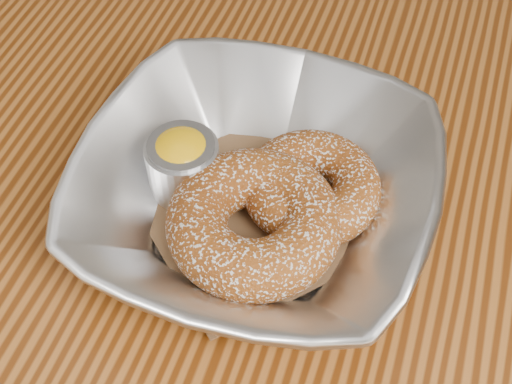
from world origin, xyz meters
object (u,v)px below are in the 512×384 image
(donut_back, at_px, (311,187))
(donut_front, at_px, (254,222))
(table, at_px, (261,343))
(ramekin, at_px, (183,163))
(serving_bowl, at_px, (256,193))

(donut_back, relative_size, donut_front, 0.83)
(table, relative_size, donut_back, 12.64)
(donut_back, distance_m, donut_front, 0.05)
(donut_front, bearing_deg, ramekin, 153.99)
(serving_bowl, bearing_deg, ramekin, 173.89)
(table, relative_size, donut_front, 10.43)
(donut_front, height_order, ramekin, ramekin)
(serving_bowl, height_order, donut_back, serving_bowl)
(donut_back, xyz_separation_m, donut_front, (-0.03, -0.04, 0.00))
(serving_bowl, height_order, donut_front, serving_bowl)
(donut_front, relative_size, ramekin, 2.27)
(table, xyz_separation_m, donut_front, (-0.01, 0.02, 0.13))
(serving_bowl, relative_size, donut_back, 2.52)
(serving_bowl, distance_m, ramekin, 0.06)
(donut_back, distance_m, ramekin, 0.09)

